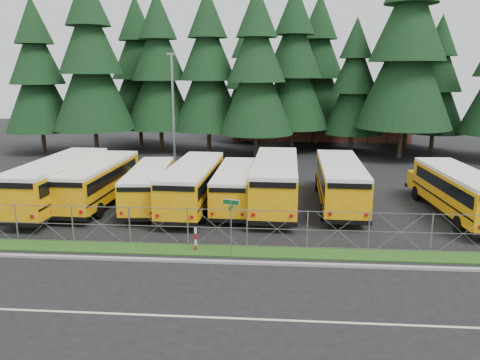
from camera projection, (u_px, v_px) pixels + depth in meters
name	position (u px, v px, depth m)	size (l,w,h in m)	color
ground	(267.00, 241.00, 24.50)	(120.00, 120.00, 0.00)	black
curb	(266.00, 263.00, 21.47)	(50.00, 0.25, 0.12)	gray
grass_verge	(266.00, 252.00, 22.84)	(50.00, 1.40, 0.06)	#254A15
road_lane_line	(263.00, 319.00, 16.73)	(50.00, 0.12, 0.01)	beige
chainlink_fence	(267.00, 229.00, 23.30)	(44.00, 0.10, 2.00)	gray
brick_building	(318.00, 114.00, 62.19)	(22.00, 10.00, 6.00)	brown
bus_0	(62.00, 183.00, 30.35)	(2.82, 11.94, 3.13)	orange
bus_1	(100.00, 183.00, 31.02)	(2.58, 10.92, 2.86)	orange
bus_2	(150.00, 187.00, 30.55)	(2.31, 9.78, 2.56)	orange
bus_3	(194.00, 186.00, 30.13)	(2.63, 11.13, 2.92)	orange
bus_4	(235.00, 187.00, 30.37)	(2.31, 9.78, 2.56)	orange
bus_5	(276.00, 183.00, 30.44)	(2.83, 11.99, 3.14)	orange
bus_6	(339.00, 184.00, 30.51)	(2.68, 11.36, 2.98)	orange
bus_east	(457.00, 193.00, 28.35)	(2.57, 10.90, 2.86)	orange
street_sign	(231.00, 215.00, 22.02)	(0.81, 0.53, 2.81)	gray
striped_bollard	(196.00, 239.00, 22.98)	(0.11, 0.11, 1.20)	#B20C0C
light_standard	(173.00, 108.00, 40.48)	(0.70, 0.35, 10.14)	gray
conifer_0	(37.00, 77.00, 48.99)	(7.30, 7.30, 16.13)	black
conifer_1	(91.00, 65.00, 47.46)	(8.35, 8.35, 18.47)	black
conifer_2	(159.00, 73.00, 50.24)	(7.65, 7.65, 16.91)	black
conifer_3	(208.00, 72.00, 48.80)	(7.67, 7.67, 16.97)	black
conifer_4	(256.00, 74.00, 46.11)	(7.58, 7.58, 16.76)	black
conifer_5	(293.00, 70.00, 49.85)	(7.92, 7.92, 17.52)	black
conifer_6	(354.00, 86.00, 49.27)	(6.37, 6.37, 14.08)	black
conifer_7	(407.00, 51.00, 45.31)	(9.54, 9.54, 21.09)	black
conifer_8	(437.00, 85.00, 49.70)	(6.52, 6.52, 14.42)	black
conifer_10	(138.00, 72.00, 54.42)	(7.71, 7.71, 17.06)	black
conifer_11	(246.00, 83.00, 57.15)	(6.53, 6.53, 14.43)	black
conifer_12	(318.00, 71.00, 54.61)	(7.82, 7.82, 17.29)	black
conifer_13	(410.00, 82.00, 52.35)	(6.68, 6.68, 14.78)	black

